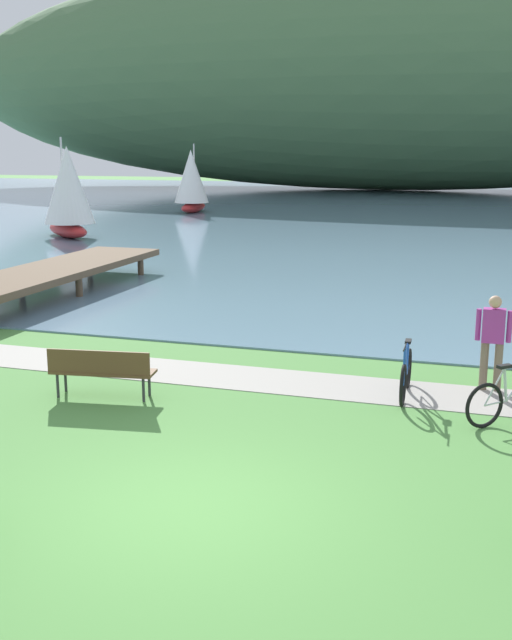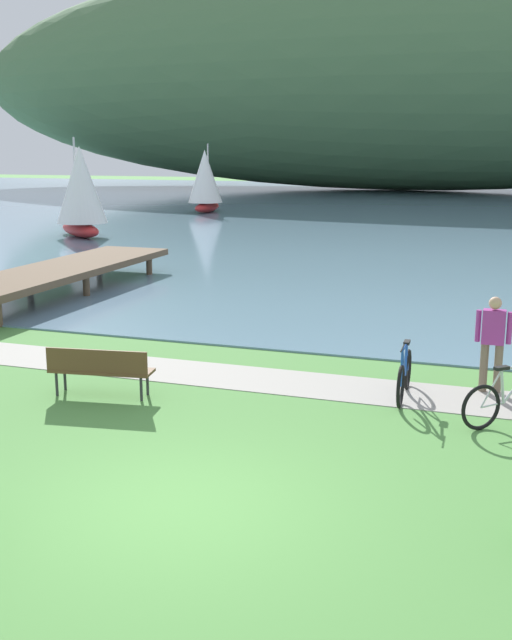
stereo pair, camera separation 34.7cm
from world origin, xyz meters
name	(u,v)px [view 2 (the right image)]	position (x,y,z in m)	size (l,w,h in m)	color
ground_plane	(177,507)	(0.00, 0.00, 0.00)	(200.00, 200.00, 0.00)	#518E42
bay_water	(464,210)	(0.00, 47.25, 0.02)	(180.00, 80.00, 0.04)	#6B8EA8
distant_hillside	(406,71)	(-7.96, 71.90, 11.70)	(96.90, 28.00, 23.31)	#4C7047
shoreline_path	(296,383)	(0.00, 5.19, 0.01)	(60.00, 1.50, 0.01)	#A39E93
park_bench_near_camera	(100,368)	(-2.99, 3.36, 0.52)	(1.85, 0.74, 0.88)	brown
bicycle_leaning_near_bench	(509,400)	(3.69, 4.19, 0.40)	(1.35, 1.24, 1.01)	black
bicycle_beside_path	(404,375)	(1.97, 5.01, 0.40)	(0.11, 1.77, 1.01)	black
person_at_shoreline	(493,338)	(3.36, 5.81, 0.98)	(0.61, 0.23, 1.71)	#72604C
sailboat_nearest_to_shore	(81,191)	(-16.06, 24.16, 2.24)	(3.86, 3.58, 4.68)	#B22323
sailboat_toward_hillside	(205,180)	(-16.08, 39.45, 2.14)	(2.39, 3.86, 4.47)	#B22323
pier_dock	(57,272)	(-9.00, 11.25, 0.69)	(2.40, 10.00, 0.80)	brown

